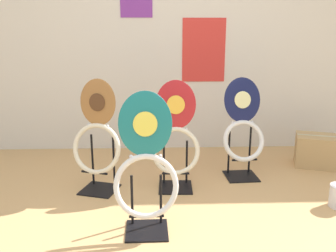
% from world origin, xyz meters
% --- Properties ---
extents(wall_back, '(8.00, 0.07, 2.60)m').
position_xyz_m(wall_back, '(0.00, 2.23, 1.30)').
color(wall_back, silver).
rests_on(wall_back, ground_plane).
extents(toilet_seat_display_teal_sax, '(0.42, 0.28, 0.94)m').
position_xyz_m(toilet_seat_display_teal_sax, '(-0.21, 0.42, 0.42)').
color(toilet_seat_display_teal_sax, black).
rests_on(toilet_seat_display_teal_sax, ground_plane).
extents(toilet_seat_display_navy_moon, '(0.38, 0.30, 0.89)m').
position_xyz_m(toilet_seat_display_navy_moon, '(0.63, 1.34, 0.43)').
color(toilet_seat_display_navy_moon, black).
rests_on(toilet_seat_display_navy_moon, ground_plane).
extents(toilet_seat_display_woodgrain, '(0.44, 0.35, 0.93)m').
position_xyz_m(toilet_seat_display_woodgrain, '(-0.61, 1.08, 0.43)').
color(toilet_seat_display_woodgrain, black).
rests_on(toilet_seat_display_woodgrain, ground_plane).
extents(toilet_seat_display_crimson_swirl, '(0.40, 0.29, 0.91)m').
position_xyz_m(toilet_seat_display_crimson_swirl, '(0.02, 1.11, 0.42)').
color(toilet_seat_display_crimson_swirl, black).
rests_on(toilet_seat_display_crimson_swirl, ground_plane).
extents(storage_box, '(0.44, 0.39, 0.31)m').
position_xyz_m(storage_box, '(1.42, 1.59, 0.15)').
color(storage_box, tan).
rests_on(storage_box, ground_plane).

